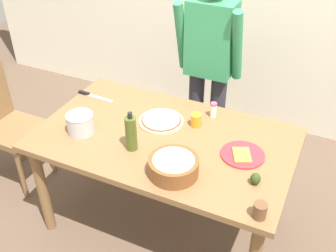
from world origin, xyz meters
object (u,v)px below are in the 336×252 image
at_px(chair_wooden_left, 4,121).
at_px(salt_shaker, 213,110).
at_px(cup_orange, 196,120).
at_px(cup_small_brown, 260,211).
at_px(olive_oil_bottle, 131,133).
at_px(person_cook, 209,62).
at_px(popcorn_bowl, 174,165).
at_px(chef_knife, 91,95).
at_px(dining_table, 165,148).
at_px(pizza_raw_on_board, 161,121).
at_px(plate_with_slice, 242,155).
at_px(steel_pot, 80,123).
at_px(avocado, 255,179).

height_order(chair_wooden_left, salt_shaker, chair_wooden_left).
height_order(cup_orange, cup_small_brown, same).
bearing_deg(olive_oil_bottle, salt_shaker, 58.73).
xyz_separation_m(person_cook, olive_oil_bottle, (-0.14, -0.95, -0.07)).
height_order(popcorn_bowl, salt_shaker, popcorn_bowl).
distance_m(salt_shaker, chef_knife, 0.90).
xyz_separation_m(chair_wooden_left, popcorn_bowl, (1.51, -0.23, 0.28)).
xyz_separation_m(dining_table, pizza_raw_on_board, (-0.09, 0.14, 0.10)).
bearing_deg(dining_table, cup_orange, 56.19).
bearing_deg(person_cook, chef_knife, -142.97).
distance_m(popcorn_bowl, chef_knife, 1.03).
xyz_separation_m(cup_small_brown, chef_knife, (-1.40, 0.63, -0.04)).
distance_m(person_cook, plate_with_slice, 0.90).
bearing_deg(cup_small_brown, olive_oil_bottle, 165.57).
relative_size(popcorn_bowl, steel_pot, 1.61).
height_order(olive_oil_bottle, steel_pot, olive_oil_bottle).
xyz_separation_m(olive_oil_bottle, steel_pot, (-0.38, 0.02, -0.05)).
bearing_deg(cup_small_brown, plate_with_slice, 116.13).
bearing_deg(person_cook, dining_table, -90.62).
distance_m(steel_pot, chef_knife, 0.45).
height_order(salt_shaker, avocado, salt_shaker).
bearing_deg(pizza_raw_on_board, avocado, -24.07).
bearing_deg(pizza_raw_on_board, popcorn_bowl, -56.62).
height_order(cup_small_brown, chef_knife, cup_small_brown).
bearing_deg(dining_table, chair_wooden_left, -177.29).
bearing_deg(cup_small_brown, salt_shaker, 124.17).
height_order(cup_small_brown, avocado, cup_small_brown).
bearing_deg(salt_shaker, popcorn_bowl, -90.39).
bearing_deg(avocado, salt_shaker, 129.19).
bearing_deg(chair_wooden_left, popcorn_bowl, -8.58).
bearing_deg(avocado, cup_small_brown, -70.28).
distance_m(dining_table, popcorn_bowl, 0.38).
xyz_separation_m(chair_wooden_left, steel_pot, (0.82, -0.11, 0.29)).
distance_m(pizza_raw_on_board, cup_small_brown, 0.96).
distance_m(popcorn_bowl, salt_shaker, 0.64).
distance_m(olive_oil_bottle, cup_small_brown, 0.86).
bearing_deg(salt_shaker, chair_wooden_left, -165.00).
height_order(person_cook, avocado, person_cook).
distance_m(steel_pot, cup_small_brown, 1.23).
relative_size(person_cook, plate_with_slice, 6.23).
bearing_deg(dining_table, pizza_raw_on_board, 123.28).
relative_size(person_cook, chair_wooden_left, 1.71).
bearing_deg(person_cook, chair_wooden_left, -148.38).
height_order(salt_shaker, chef_knife, salt_shaker).
bearing_deg(olive_oil_bottle, pizza_raw_on_board, 83.72).
relative_size(person_cook, chef_knife, 5.57).
bearing_deg(dining_table, olive_oil_bottle, -123.97).
height_order(steel_pot, cup_small_brown, steel_pot).
bearing_deg(salt_shaker, steel_pot, -143.52).
bearing_deg(avocado, popcorn_bowl, -165.62).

